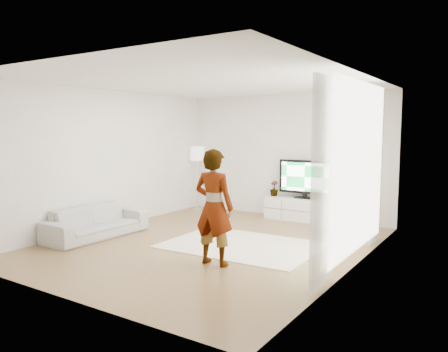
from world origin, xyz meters
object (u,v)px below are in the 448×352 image
Objects in this scene: rug at (241,245)px; floor_lamp at (197,156)px; television at (305,178)px; media_console at (304,210)px; sofa at (96,222)px; player at (214,207)px.

floor_lamp is (-2.71, 2.39, 1.33)m from rug.
television is 0.77× the size of floor_lamp.
rug is 1.63× the size of floor_lamp.
floor_lamp is at bearing -176.53° from media_console.
rug is 1.31× the size of sofa.
player reaches higher than rug.
sofa is at bearing -87.86° from floor_lamp.
player is 2.88m from sofa.
television is 0.62× the size of sofa.
television is 2.75m from rug.
floor_lamp reaches higher than media_console.
sofa is at bearing -127.25° from media_console.
media_console reaches higher than rug.
media_console is 0.68× the size of rug.
television is 0.71× the size of player.
floor_lamp is at bearing -175.96° from television.
floor_lamp is (-0.12, 3.34, 1.05)m from sofa.
floor_lamp is at bearing 138.64° from rug.
sofa is (-2.67, -3.54, -0.66)m from television.
player reaches higher than television.
player is at bearing -87.84° from media_console.
rug is at bearing -81.76° from player.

